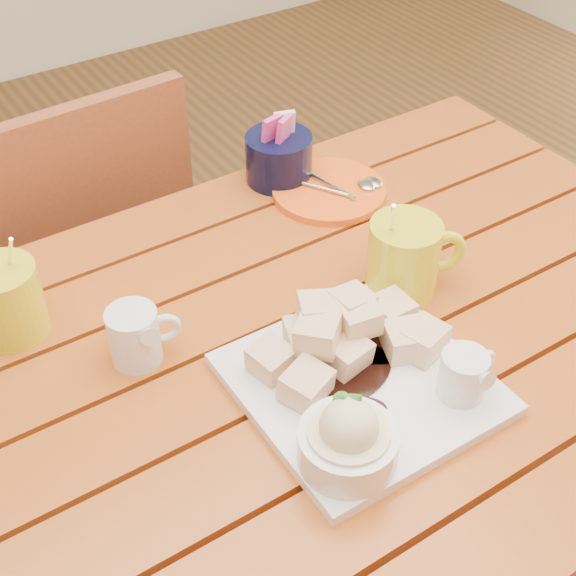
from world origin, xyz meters
TOP-DOWN VIEW (x-y plane):
  - table at (0.00, 0.00)m, footprint 1.20×0.79m
  - dessert_plate at (-0.01, -0.11)m, footprint 0.28×0.28m
  - coffee_mug_left at (-0.31, 0.23)m, footprint 0.13×0.09m
  - coffee_mug_right at (0.16, 0.02)m, footprint 0.13×0.10m
  - cream_pitcher at (-0.19, 0.10)m, footprint 0.09×0.08m
  - sugar_caddy at (0.17, 0.34)m, footprint 0.11×0.11m
  - orange_saucer at (0.21, 0.26)m, footprint 0.18×0.18m
  - chair_far at (-0.13, 0.61)m, footprint 0.44×0.44m

SIDE VIEW (x-z plane):
  - chair_far at x=-0.13m, z-range 0.05..0.94m
  - table at x=0.00m, z-range 0.27..1.02m
  - orange_saucer at x=0.21m, z-range 0.75..0.77m
  - dessert_plate at x=-0.01m, z-range 0.73..0.84m
  - cream_pitcher at x=-0.19m, z-range 0.75..0.83m
  - sugar_caddy at x=0.17m, z-range 0.73..0.85m
  - coffee_mug_left at x=-0.31m, z-range 0.73..0.88m
  - coffee_mug_right at x=0.16m, z-range 0.73..0.88m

